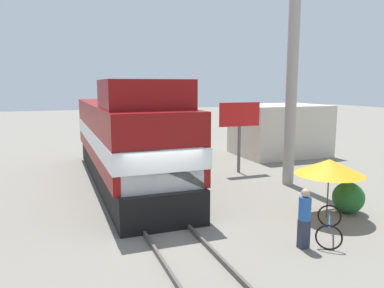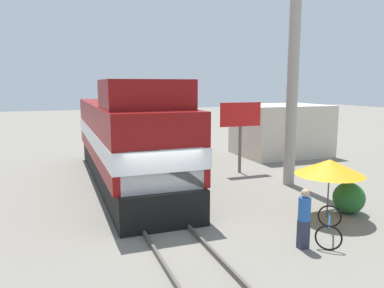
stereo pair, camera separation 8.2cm
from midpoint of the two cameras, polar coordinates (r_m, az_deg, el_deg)
name	(u,v)px [view 2 (the right image)]	position (r m, az deg, el deg)	size (l,w,h in m)	color
ground_plane	(160,224)	(12.57, -4.64, -12.06)	(120.00, 120.00, 0.00)	slate
rail_near	(139,225)	(12.38, -7.91, -12.07)	(0.08, 36.95, 0.15)	#4C4742
rail_far	(181,219)	(12.74, -1.47, -11.38)	(0.08, 36.95, 0.15)	#4C4742
locomotive	(128,140)	(17.30, -9.66, 0.56)	(3.18, 13.28, 4.69)	black
utility_pole	(293,60)	(17.29, 15.34, 12.22)	(1.80, 0.50, 11.08)	#9E998E
vendor_umbrella	(330,167)	(13.48, 20.40, -3.31)	(2.32, 2.32, 2.03)	#4C4C4C
billboard_sign	(240,119)	(19.27, 7.52, 3.75)	(2.26, 0.12, 3.63)	#595959
shrub_cluster	(349,198)	(14.50, 22.94, -7.57)	(1.11, 1.11, 1.11)	#236028
person_bystander	(304,216)	(10.95, 16.92, -10.50)	(0.34, 0.34, 1.71)	#2D3347
bicycle	(329,226)	(12.07, 20.35, -11.61)	(1.78, 1.89, 0.73)	black
building_block_distant	(281,130)	(25.00, 13.45, 2.11)	(5.42, 4.30, 3.25)	beige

